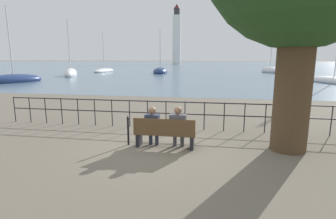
# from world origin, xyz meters

# --- Properties ---
(ground_plane) EXTENTS (1000.00, 1000.00, 0.00)m
(ground_plane) POSITION_xyz_m (0.00, 0.00, 0.00)
(ground_plane) COLOR #706656
(harbor_water) EXTENTS (600.00, 300.00, 0.01)m
(harbor_water) POSITION_xyz_m (0.00, 160.27, 0.00)
(harbor_water) COLOR slate
(harbor_water) RESTS_ON ground_plane
(park_bench) EXTENTS (1.80, 0.45, 0.90)m
(park_bench) POSITION_xyz_m (0.00, -0.06, 0.43)
(park_bench) COLOR brown
(park_bench) RESTS_ON ground_plane
(seated_person_left) EXTENTS (0.42, 0.35, 1.22)m
(seated_person_left) POSITION_xyz_m (-0.38, 0.01, 0.67)
(seated_person_left) COLOR #2D3347
(seated_person_left) RESTS_ON ground_plane
(seated_person_right) EXTENTS (0.49, 0.35, 1.25)m
(seated_person_right) POSITION_xyz_m (0.38, 0.01, 0.69)
(seated_person_right) COLOR #4C4C51
(seated_person_right) RESTS_ON ground_plane
(promenade_railing) EXTENTS (13.57, 0.04, 1.05)m
(promenade_railing) POSITION_xyz_m (-0.00, 2.11, 0.69)
(promenade_railing) COLOR black
(promenade_railing) RESTS_ON ground_plane
(closed_umbrella) EXTENTS (0.09, 0.09, 0.92)m
(closed_umbrella) POSITION_xyz_m (-1.14, 0.01, 0.51)
(closed_umbrella) COLOR black
(closed_umbrella) RESTS_ON ground_plane
(sailboat_0) EXTENTS (3.59, 6.68, 8.12)m
(sailboat_0) POSITION_xyz_m (12.27, 47.21, 0.35)
(sailboat_0) COLOR silver
(sailboat_0) RESTS_ON ground_plane
(sailboat_1) EXTENTS (4.56, 8.86, 11.94)m
(sailboat_1) POSITION_xyz_m (14.30, 23.93, 0.27)
(sailboat_1) COLOR silver
(sailboat_1) RESTS_ON ground_plane
(sailboat_2) EXTENTS (3.11, 5.37, 8.39)m
(sailboat_2) POSITION_xyz_m (-8.38, 40.53, 0.34)
(sailboat_2) COLOR navy
(sailboat_2) RESTS_ON ground_plane
(sailboat_3) EXTENTS (4.58, 7.41, 9.11)m
(sailboat_3) POSITION_xyz_m (-20.72, 30.78, 0.37)
(sailboat_3) COLOR white
(sailboat_3) RESTS_ON ground_plane
(sailboat_4) EXTENTS (5.00, 6.91, 8.66)m
(sailboat_4) POSITION_xyz_m (-20.96, 18.98, 0.29)
(sailboat_4) COLOR navy
(sailboat_4) RESTS_ON ground_plane
(sailboat_5) EXTENTS (2.05, 8.44, 8.31)m
(sailboat_5) POSITION_xyz_m (-20.73, 43.69, 0.26)
(sailboat_5) COLOR white
(sailboat_5) RESTS_ON ground_plane
(harbor_lighthouse) EXTENTS (4.22, 4.22, 29.69)m
(harbor_lighthouse) POSITION_xyz_m (-17.82, 129.32, 13.81)
(harbor_lighthouse) COLOR white
(harbor_lighthouse) RESTS_ON ground_plane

